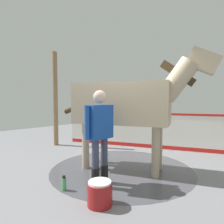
% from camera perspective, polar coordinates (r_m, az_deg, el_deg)
% --- Properties ---
extents(ground_plane, '(16.00, 16.00, 0.02)m').
position_cam_1_polar(ground_plane, '(4.69, 4.38, -16.11)').
color(ground_plane, gray).
extents(wet_patch, '(3.19, 3.19, 0.00)m').
position_cam_1_polar(wet_patch, '(4.71, 2.81, -15.87)').
color(wet_patch, '#4C4C54').
rests_on(wet_patch, ground).
extents(barrier_wall, '(2.20, 4.84, 1.15)m').
position_cam_1_polar(barrier_wall, '(6.66, 8.57, -5.45)').
color(barrier_wall, white).
rests_on(barrier_wall, ground).
extents(roof_post_far, '(0.16, 0.16, 3.19)m').
position_cam_1_polar(roof_post_far, '(7.11, -15.91, 3.62)').
color(roof_post_far, olive).
rests_on(roof_post_far, ground).
extents(horse, '(1.75, 3.23, 2.59)m').
position_cam_1_polar(horse, '(4.41, 4.41, 2.58)').
color(horse, tan).
rests_on(horse, ground).
extents(handler, '(0.69, 0.24, 1.74)m').
position_cam_1_polar(handler, '(3.63, -3.52, -5.30)').
color(handler, black).
rests_on(handler, ground).
extents(wash_bucket, '(0.37, 0.37, 0.36)m').
position_cam_1_polar(wash_bucket, '(3.19, -3.52, -22.24)').
color(wash_bucket, maroon).
rests_on(wash_bucket, ground).
extents(bottle_shampoo, '(0.08, 0.08, 0.24)m').
position_cam_1_polar(bottle_shampoo, '(3.51, -6.23, -21.00)').
color(bottle_shampoo, '#3399CC').
rests_on(bottle_shampoo, ground).
extents(bottle_spray, '(0.08, 0.08, 0.26)m').
position_cam_1_polar(bottle_spray, '(3.74, -13.59, -19.31)').
color(bottle_spray, '#4CA559').
rests_on(bottle_spray, ground).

